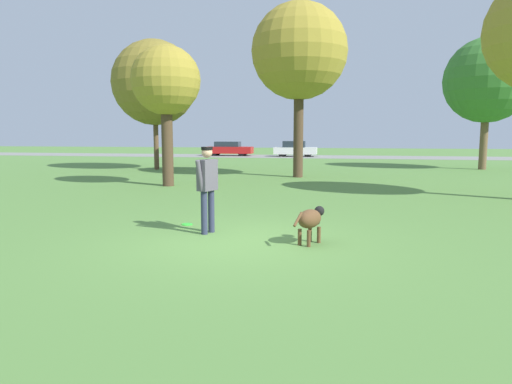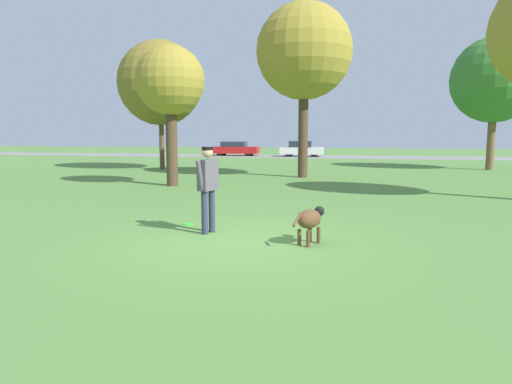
{
  "view_description": "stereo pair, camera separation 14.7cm",
  "coord_description": "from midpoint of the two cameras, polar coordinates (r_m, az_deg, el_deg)",
  "views": [
    {
      "loc": [
        1.95,
        -8.15,
        1.99
      ],
      "look_at": [
        0.31,
        0.29,
        0.9
      ],
      "focal_mm": 32.0,
      "sensor_mm": 36.0,
      "label": 1
    },
    {
      "loc": [
        2.09,
        -8.12,
        1.99
      ],
      "look_at": [
        0.31,
        0.29,
        0.9
      ],
      "focal_mm": 32.0,
      "sensor_mm": 36.0,
      "label": 2
    }
  ],
  "objects": [
    {
      "name": "dog",
      "position": [
        8.36,
        6.35,
        -3.43
      ],
      "size": [
        0.56,
        0.96,
        0.66
      ],
      "rotation": [
        0.0,
        0.0,
        1.13
      ],
      "color": "brown",
      "rests_on": "ground_plane"
    },
    {
      "name": "person",
      "position": [
        9.17,
        -6.56,
        1.24
      ],
      "size": [
        0.35,
        0.68,
        1.75
      ],
      "rotation": [
        0.0,
        0.0,
        1.22
      ],
      "color": "#2D334C",
      "rests_on": "ground_plane"
    },
    {
      "name": "tree_near_left",
      "position": [
        18.07,
        -11.44,
        13.31
      ],
      "size": [
        2.63,
        2.63,
        5.34
      ],
      "color": "#4C3826",
      "rests_on": "ground_plane"
    },
    {
      "name": "far_road_strip",
      "position": [
        41.23,
        8.19,
        4.38
      ],
      "size": [
        120.0,
        6.0,
        0.01
      ],
      "color": "gray",
      "rests_on": "ground_plane"
    },
    {
      "name": "tree_far_left",
      "position": [
        26.8,
        -12.73,
        13.16
      ],
      "size": [
        4.72,
        4.72,
        7.21
      ],
      "color": "brown",
      "rests_on": "ground_plane"
    },
    {
      "name": "tree_far_right",
      "position": [
        29.18,
        26.83,
        12.34
      ],
      "size": [
        4.74,
        4.74,
        7.37
      ],
      "color": "brown",
      "rests_on": "ground_plane"
    },
    {
      "name": "tree_mid_center",
      "position": [
        21.68,
        5.23,
        17.03
      ],
      "size": [
        4.36,
        4.36,
        7.91
      ],
      "color": "#4C3826",
      "rests_on": "ground_plane"
    },
    {
      "name": "parked_car_red",
      "position": [
        42.9,
        -3.52,
        5.42
      ],
      "size": [
        4.43,
        1.81,
        1.33
      ],
      "rotation": [
        0.0,
        0.0,
        0.03
      ],
      "color": "red",
      "rests_on": "ground_plane"
    },
    {
      "name": "parked_car_white",
      "position": [
        41.34,
        4.82,
        5.37
      ],
      "size": [
        3.84,
        1.78,
        1.4
      ],
      "rotation": [
        0.0,
        0.0,
        0.02
      ],
      "color": "white",
      "rests_on": "ground_plane"
    },
    {
      "name": "frisbee",
      "position": [
        10.26,
        -9.02,
        -4.0
      ],
      "size": [
        0.24,
        0.24,
        0.02
      ],
      "color": "#33D838",
      "rests_on": "ground_plane"
    },
    {
      "name": "ground_plane",
      "position": [
        8.61,
        -2.88,
        -6.14
      ],
      "size": [
        120.0,
        120.0,
        0.0
      ],
      "primitive_type": "plane",
      "color": "#56843D"
    }
  ]
}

